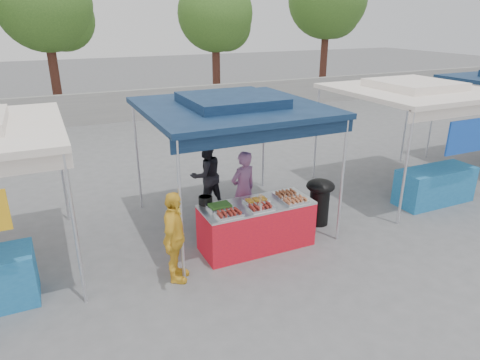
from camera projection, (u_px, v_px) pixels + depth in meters
name	position (u px, v px, depth m)	size (l,w,h in m)	color
ground_plane	(254.00, 244.00, 7.87)	(80.00, 80.00, 0.00)	slate
back_wall	(130.00, 106.00, 16.97)	(40.00, 0.25, 1.20)	gray
main_canopy	(232.00, 106.00, 7.84)	(3.20, 3.20, 2.57)	silver
neighbor_stall_right	(423.00, 127.00, 9.56)	(3.20, 3.20, 2.57)	silver
tree_1	(49.00, 8.00, 16.31)	(3.62, 3.58, 6.16)	#4C261D
tree_2	(218.00, 17.00, 18.98)	(3.39, 3.31, 5.69)	#4C261D
tree_3	(329.00, 2.00, 21.29)	(3.90, 3.90, 6.70)	#4C261D
vendor_table	(256.00, 225.00, 7.64)	(2.00, 0.80, 0.85)	red
food_tray_fl	(229.00, 214.00, 7.02)	(0.42, 0.30, 0.07)	white
food_tray_fm	(261.00, 207.00, 7.26)	(0.42, 0.30, 0.07)	white
food_tray_fr	(295.00, 201.00, 7.51)	(0.42, 0.30, 0.07)	white
food_tray_bl	(220.00, 206.00, 7.29)	(0.42, 0.30, 0.07)	white
food_tray_bm	(256.00, 200.00, 7.53)	(0.42, 0.30, 0.07)	white
food_tray_br	(286.00, 194.00, 7.79)	(0.42, 0.30, 0.07)	white
cooking_pot	(205.00, 200.00, 7.45)	(0.24, 0.24, 0.14)	black
skewer_cup	(260.00, 207.00, 7.20)	(0.09, 0.09, 0.11)	silver
wok_burner	(320.00, 198.00, 8.45)	(0.56, 0.56, 0.95)	black
crate_left	(223.00, 232.00, 7.99)	(0.48, 0.34, 0.29)	blue
crate_right	(260.00, 221.00, 8.42)	(0.49, 0.34, 0.29)	blue
crate_stacked	(260.00, 208.00, 8.32)	(0.45, 0.32, 0.27)	blue
vendor_woman	(243.00, 190.00, 8.27)	(0.57, 0.37, 1.56)	#A16699
helper_man	(206.00, 175.00, 9.07)	(0.74, 0.58, 1.53)	#232329
customer_person	(175.00, 238.00, 6.55)	(0.87, 0.36, 1.49)	yellow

